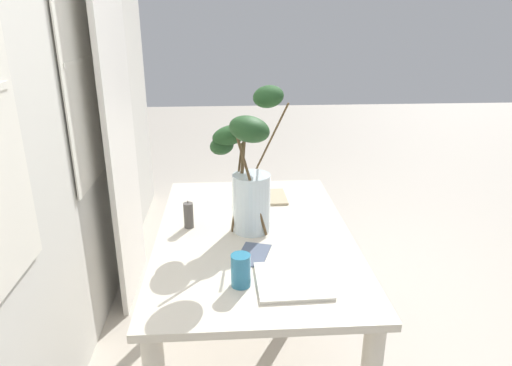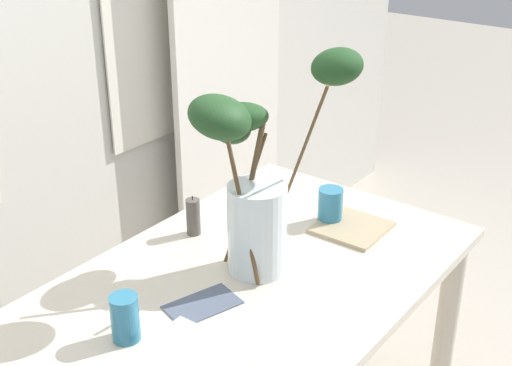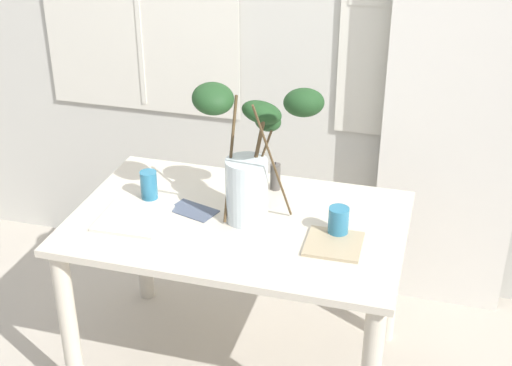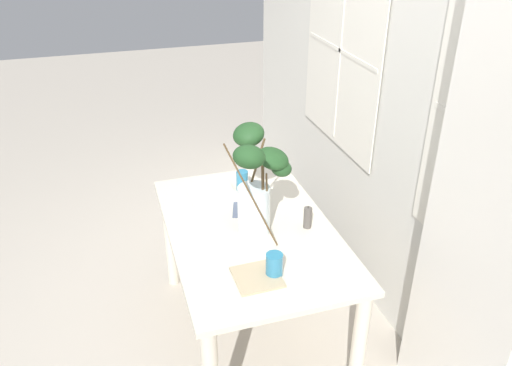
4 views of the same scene
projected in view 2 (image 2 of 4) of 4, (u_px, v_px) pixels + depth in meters
back_wall_with_windows at (29, 28)px, 2.21m from camera, size 4.78×0.14×2.67m
curtain_sheer_side at (229, 38)px, 2.76m from camera, size 0.64×0.03×2.36m
dining_table at (252, 313)px, 2.02m from camera, size 1.34×0.86×0.76m
vase_with_branches at (258, 178)px, 1.89m from camera, size 0.57×0.39×0.63m
drinking_glass_blue_left at (125, 318)px, 1.68m from camera, size 0.07×0.07×0.12m
drinking_glass_blue_right at (330, 205)px, 2.23m from camera, size 0.08×0.08×0.12m
plate_square_left at (185, 365)px, 1.61m from camera, size 0.27×0.27×0.01m
plate_square_right at (352, 227)px, 2.20m from camera, size 0.21×0.21×0.01m
napkin_folded at (203, 305)px, 1.83m from camera, size 0.22×0.16×0.00m
pillar_candle at (193, 217)px, 2.16m from camera, size 0.04×0.04×0.13m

